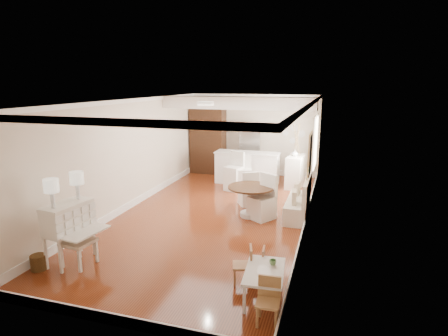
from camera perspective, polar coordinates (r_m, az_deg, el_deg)
The scene contains 20 objects.
room at distance 9.15m, azimuth -0.80°, elevation 5.26°, with size 9.00×9.04×2.82m.
secretary_bureau at distance 7.38m, azimuth -22.50°, elevation -9.10°, with size 0.88×0.89×1.12m, color white.
gustavian_armchair at distance 7.23m, azimuth -21.34°, elevation -10.29°, with size 0.53×0.53×0.93m, color silver.
wicker_basket at distance 7.48m, azimuth -26.42°, elevation -12.75°, with size 0.27×0.27×0.27m, color #4D3418.
kids_table at distance 5.93m, azimuth 6.15°, elevation -17.24°, with size 0.57×0.95×0.47m, color white.
kids_chair_a at distance 6.26m, azimuth 2.82°, elevation -14.53°, with size 0.31×0.31×0.65m, color #AD794E.
kids_chair_b at distance 6.41m, azimuth 4.92°, elevation -14.24°, with size 0.28×0.28×0.57m, color #B47951.
kids_chair_c at distance 5.37m, azimuth 6.71°, elevation -19.61°, with size 0.31×0.31×0.65m, color tan.
banquette at distance 9.26m, azimuth 11.19°, elevation -4.37°, with size 0.52×1.60×0.98m, color silver.
dining_table at distance 9.14m, azimuth 4.09°, elevation -5.11°, with size 1.11×1.11×0.76m, color #452916.
slip_chair_near at distance 8.96m, azimuth 5.78°, elevation -4.43°, with size 0.51×0.53×1.08m, color white.
slip_chair_far at distance 9.94m, azimuth 3.74°, elevation -3.03°, with size 0.45×0.47×0.95m, color white.
breakfast_counter at distance 12.03m, azimuth 3.53°, elevation 0.02°, with size 2.05×0.65×1.03m, color white.
bar_stool_left at distance 11.25m, azimuth 1.51°, elevation -0.52°, with size 0.47×0.47×1.17m, color white.
bar_stool_right at distance 11.24m, azimuth 3.12°, elevation -0.83°, with size 0.42×0.42×1.06m, color white.
pantry_cabinet at distance 13.40m, azimuth -2.44°, elevation 4.13°, with size 1.20×0.60×2.30m, color #381E11.
fridge at distance 12.92m, azimuth 5.51°, elevation 2.62°, with size 0.75×0.65×1.80m, color silver.
sideboard at distance 11.87m, azimuth 10.81°, elevation -0.49°, with size 0.46×1.03×0.98m, color white.
pencil_cup at distance 5.95m, azimuth 7.45°, elevation -14.06°, with size 0.11×0.11×0.08m, color #598B51.
branch_vase at distance 11.72m, azimuth 10.75°, elevation 2.28°, with size 0.19×0.19×0.19m, color white.
Camera 1 is at (2.80, -8.31, 3.21)m, focal length 30.00 mm.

